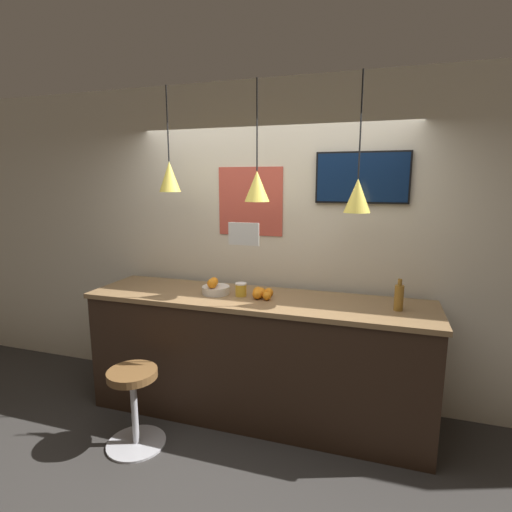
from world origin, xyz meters
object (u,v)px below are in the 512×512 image
Objects in this scene: fruit_bowl at (215,288)px; mounted_tv at (362,178)px; juice_bottle at (399,297)px; spread_jar at (241,289)px; bar_stool at (134,397)px.

mounted_tv is at bearing 20.60° from fruit_bowl.
juice_bottle is at bearing 0.51° from fruit_bowl.
fruit_bowl is at bearing -176.72° from spread_jar.
bar_stool is 1.18m from spread_jar.
spread_jar is at bearing 47.30° from bar_stool.
mounted_tv is at bearing 35.40° from bar_stool.
mounted_tv is (-0.33, 0.42, 0.88)m from juice_bottle.
fruit_bowl is at bearing 59.31° from bar_stool.
bar_stool is at bearing -120.69° from fruit_bowl.
mounted_tv reaches higher than juice_bottle.
spread_jar is (0.23, 0.01, 0.00)m from fruit_bowl.
fruit_bowl is 1.54m from mounted_tv.
bar_stool is 2.55× the size of juice_bottle.
spread_jar is at bearing 180.00° from juice_bottle.
mounted_tv is (0.92, 0.42, 0.93)m from spread_jar.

